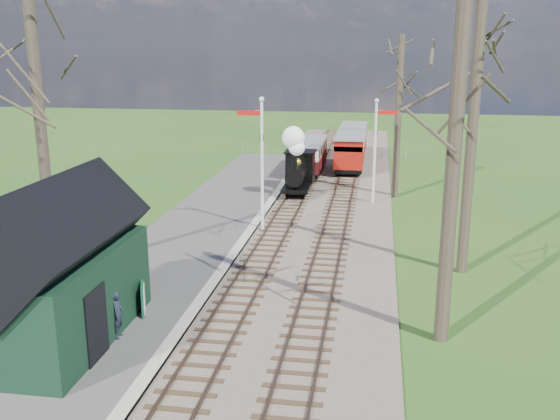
# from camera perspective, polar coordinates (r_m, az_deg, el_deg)

# --- Properties ---
(distant_hills) EXTENTS (114.40, 48.00, 22.02)m
(distant_hills) POSITION_cam_1_polar(r_m,az_deg,el_deg) (79.66, 6.35, -3.26)
(distant_hills) COLOR #385B23
(distant_hills) RESTS_ON ground
(ballast_bed) EXTENTS (8.00, 60.00, 0.10)m
(ballast_bed) POSITION_cam_1_polar(r_m,az_deg,el_deg) (34.50, 3.49, 0.78)
(ballast_bed) COLOR brown
(ballast_bed) RESTS_ON ground
(track_near) EXTENTS (1.60, 60.00, 0.15)m
(track_near) POSITION_cam_1_polar(r_m,az_deg,el_deg) (34.63, 1.35, 0.95)
(track_near) COLOR brown
(track_near) RESTS_ON ground
(track_far) EXTENTS (1.60, 60.00, 0.15)m
(track_far) POSITION_cam_1_polar(r_m,az_deg,el_deg) (34.39, 5.64, 0.78)
(track_far) COLOR brown
(track_far) RESTS_ON ground
(platform) EXTENTS (5.00, 44.00, 0.20)m
(platform) POSITION_cam_1_polar(r_m,az_deg,el_deg) (27.81, -8.05, -2.71)
(platform) COLOR #474442
(platform) RESTS_ON ground
(coping_strip) EXTENTS (0.40, 44.00, 0.21)m
(coping_strip) POSITION_cam_1_polar(r_m,az_deg,el_deg) (27.24, -3.41, -2.94)
(coping_strip) COLOR #B2AD9E
(coping_strip) RESTS_ON ground
(station_shed) EXTENTS (3.25, 6.30, 4.78)m
(station_shed) POSITION_cam_1_polar(r_m,az_deg,el_deg) (18.68, -19.60, -5.27)
(station_shed) COLOR black
(station_shed) RESTS_ON platform
(semaphore_near) EXTENTS (1.22, 0.24, 6.22)m
(semaphore_near) POSITION_cam_1_polar(r_m,az_deg,el_deg) (28.22, -1.80, 5.06)
(semaphore_near) COLOR silver
(semaphore_near) RESTS_ON ground
(semaphore_far) EXTENTS (1.22, 0.24, 5.72)m
(semaphore_far) POSITION_cam_1_polar(r_m,az_deg,el_deg) (33.71, 8.81, 6.03)
(semaphore_far) COLOR silver
(semaphore_far) RESTS_ON ground
(bare_trees) EXTENTS (15.51, 22.39, 12.00)m
(bare_trees) POSITION_cam_1_polar(r_m,az_deg,el_deg) (21.88, 0.73, 6.42)
(bare_trees) COLOR #382D23
(bare_trees) RESTS_ON ground
(fence_line) EXTENTS (12.60, 0.08, 1.00)m
(fence_line) POSITION_cam_1_polar(r_m,az_deg,el_deg) (48.15, 3.94, 5.40)
(fence_line) COLOR slate
(fence_line) RESTS_ON ground
(locomotive) EXTENTS (1.59, 3.71, 3.98)m
(locomotive) POSITION_cam_1_polar(r_m,az_deg,el_deg) (35.56, 1.63, 4.21)
(locomotive) COLOR black
(locomotive) RESTS_ON ground
(coach) EXTENTS (1.86, 6.37, 1.95)m
(coach) POSITION_cam_1_polar(r_m,az_deg,el_deg) (41.56, 2.72, 5.06)
(coach) COLOR black
(coach) RESTS_ON ground
(red_carriage_a) EXTENTS (1.97, 4.88, 2.07)m
(red_carriage_a) POSITION_cam_1_polar(r_m,az_deg,el_deg) (42.52, 6.40, 5.31)
(red_carriage_a) COLOR black
(red_carriage_a) RESTS_ON ground
(red_carriage_b) EXTENTS (1.97, 4.88, 2.07)m
(red_carriage_b) POSITION_cam_1_polar(r_m,az_deg,el_deg) (47.95, 6.72, 6.38)
(red_carriage_b) COLOR black
(red_carriage_b) RESTS_ON ground
(sign_board) EXTENTS (0.31, 0.70, 1.05)m
(sign_board) POSITION_cam_1_polar(r_m,az_deg,el_deg) (20.16, -12.42, -7.95)
(sign_board) COLOR #0F472F
(sign_board) RESTS_ON platform
(bench) EXTENTS (0.76, 1.48, 0.81)m
(bench) POSITION_cam_1_polar(r_m,az_deg,el_deg) (19.94, -14.66, -8.81)
(bench) COLOR #472819
(bench) RESTS_ON platform
(person) EXTENTS (0.43, 0.57, 1.41)m
(person) POSITION_cam_1_polar(r_m,az_deg,el_deg) (18.78, -14.64, -9.23)
(person) COLOR #191E2E
(person) RESTS_ON platform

